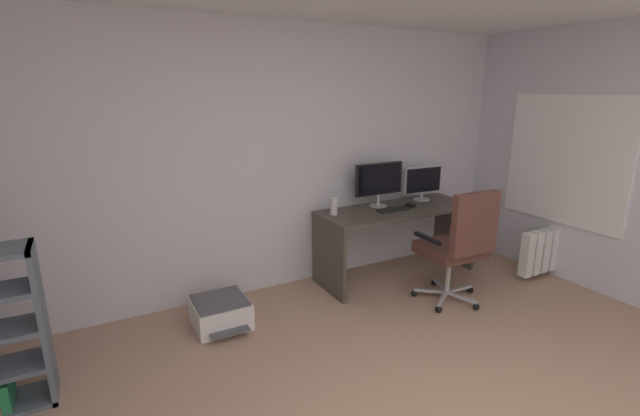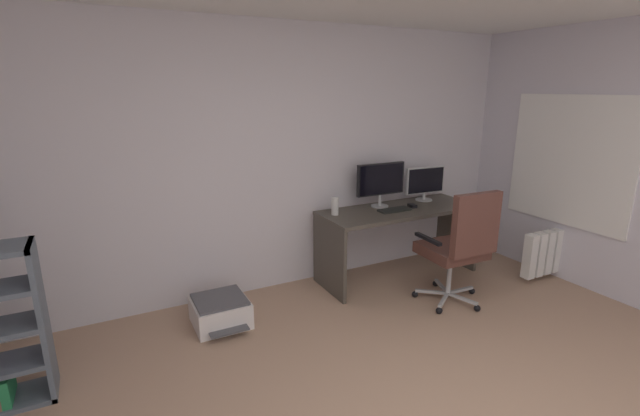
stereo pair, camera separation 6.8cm
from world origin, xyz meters
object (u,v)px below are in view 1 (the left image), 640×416
(desk, at_px, (397,225))
(computer_mouse, at_px, (410,205))
(monitor_main, at_px, (379,181))
(radiator, at_px, (547,250))
(office_chair, at_px, (459,242))
(printer, at_px, (221,312))
(keyboard, at_px, (393,209))
(desktop_speaker, at_px, (334,206))
(monitor_secondary, at_px, (423,181))

(desk, relative_size, computer_mouse, 16.78)
(monitor_main, distance_m, radiator, 1.92)
(office_chair, relative_size, printer, 2.11)
(keyboard, distance_m, computer_mouse, 0.24)
(desk, height_order, printer, desk)
(desk, bearing_deg, desktop_speaker, 171.76)
(monitor_secondary, distance_m, keyboard, 0.61)
(monitor_main, xyz_separation_m, computer_mouse, (0.28, -0.18, -0.26))
(monitor_secondary, xyz_separation_m, radiator, (0.94, -0.92, -0.66))
(computer_mouse, xyz_separation_m, radiator, (1.24, -0.75, -0.47))
(printer, relative_size, radiator, 0.70)
(monitor_secondary, height_order, printer, monitor_secondary)
(computer_mouse, bearing_deg, desktop_speaker, 179.04)
(printer, bearing_deg, monitor_secondary, 6.65)
(monitor_secondary, relative_size, desktop_speaker, 2.80)
(monitor_secondary, distance_m, office_chair, 1.06)
(monitor_main, bearing_deg, keyboard, -78.90)
(office_chair, bearing_deg, monitor_secondary, 68.47)
(keyboard, distance_m, printer, 1.93)
(desk, distance_m, monitor_secondary, 0.61)
(office_chair, relative_size, radiator, 1.48)
(monitor_main, height_order, computer_mouse, monitor_main)
(monitor_main, relative_size, desktop_speaker, 3.23)
(desktop_speaker, distance_m, office_chair, 1.20)
(monitor_main, relative_size, computer_mouse, 5.49)
(monitor_secondary, bearing_deg, computer_mouse, -149.91)
(computer_mouse, relative_size, radiator, 0.14)
(desk, xyz_separation_m, desktop_speaker, (-0.71, 0.10, 0.27))
(desk, bearing_deg, keyboard, -154.12)
(radiator, bearing_deg, monitor_main, 148.77)
(printer, height_order, radiator, radiator)
(monitor_secondary, relative_size, computer_mouse, 4.77)
(desktop_speaker, height_order, office_chair, office_chair)
(monitor_main, distance_m, desktop_speaker, 0.59)
(keyboard, bearing_deg, desktop_speaker, 165.36)
(monitor_secondary, relative_size, printer, 0.92)
(computer_mouse, bearing_deg, radiator, -23.41)
(office_chair, bearing_deg, computer_mouse, 85.05)
(monitor_secondary, xyz_separation_m, desktop_speaker, (-1.15, -0.05, -0.12))
(desk, bearing_deg, radiator, -29.30)
(desk, bearing_deg, printer, -176.23)
(monitor_main, height_order, radiator, monitor_main)
(office_chair, bearing_deg, desk, 95.25)
(monitor_secondary, relative_size, office_chair, 0.44)
(monitor_main, bearing_deg, office_chair, -77.00)
(keyboard, relative_size, printer, 0.66)
(radiator, bearing_deg, computer_mouse, 148.93)
(monitor_secondary, relative_size, keyboard, 1.40)
(monitor_secondary, distance_m, desktop_speaker, 1.15)
(monitor_main, distance_m, keyboard, 0.33)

